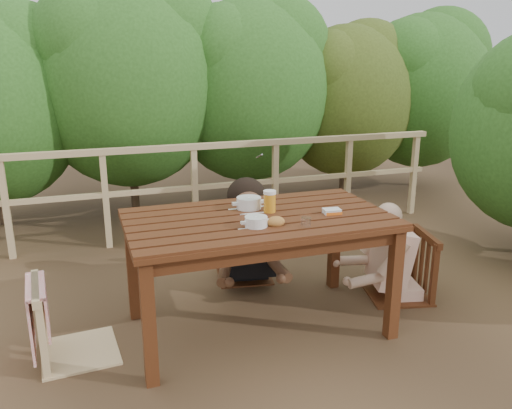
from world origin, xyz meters
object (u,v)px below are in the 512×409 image
object	(u,v)px
chair_far	(244,228)
beer_glass	(270,202)
chair_right	(401,238)
woman	(243,199)
table	(258,274)
butter_tub	(332,212)
soup_far	(249,204)
chair_left	(73,283)
soup_near	(256,223)
bread_roll	(276,222)
diner_right	(406,220)
tumbler	(306,223)

from	to	relation	value
chair_far	beer_glass	distance (m)	0.91
chair_right	woman	bearing A→B (deg)	-112.01
table	butter_tub	distance (m)	0.67
soup_far	chair_left	bearing A→B (deg)	-173.76
chair_left	soup_near	bearing A→B (deg)	-106.99
bread_roll	soup_near	bearing A→B (deg)	175.36
soup_far	diner_right	bearing A→B (deg)	-3.45
woman	bread_roll	bearing A→B (deg)	92.97
butter_tub	chair_far	bearing A→B (deg)	115.10
bread_roll	table	bearing A→B (deg)	101.07
chair_far	diner_right	world-z (taller)	diner_right
chair_right	tumbler	distance (m)	1.16
butter_tub	soup_near	bearing A→B (deg)	-164.56
chair_far	bread_roll	world-z (taller)	chair_far
bread_roll	butter_tub	size ratio (longest dim) A/B	1.04
woman	diner_right	distance (m)	1.33
table	soup_near	size ratio (longest dim) A/B	7.25
chair_left	soup_far	xyz separation A→B (m)	(1.21, 0.13, 0.37)
table	beer_glass	size ratio (longest dim) A/B	10.50
soup_near	bread_roll	size ratio (longest dim) A/B	2.00
table	chair_far	size ratio (longest dim) A/B	1.93
tumbler	woman	bearing A→B (deg)	91.92
soup_near	table	bearing A→B (deg)	66.70
chair_right	diner_right	size ratio (longest dim) A/B	0.77
chair_left	diner_right	size ratio (longest dim) A/B	0.78
table	woman	bearing A→B (deg)	78.86
table	tumbler	world-z (taller)	tumbler
chair_right	soup_far	bearing A→B (deg)	-79.89
chair_far	bread_roll	bearing A→B (deg)	-87.15
table	beer_glass	distance (m)	0.51
woman	tumbler	size ratio (longest dim) A/B	18.89
woman	soup_near	world-z (taller)	woman
tumbler	butter_tub	distance (m)	0.34
diner_right	beer_glass	world-z (taller)	diner_right
bread_roll	soup_far	bearing A→B (deg)	96.54
diner_right	beer_glass	size ratio (longest dim) A/B	7.60
diner_right	chair_right	bearing A→B (deg)	103.64
table	bread_roll	size ratio (longest dim) A/B	14.50
chair_right	soup_near	distance (m)	1.41
chair_right	beer_glass	distance (m)	1.20
diner_right	butter_tub	xyz separation A→B (m)	(-0.77, -0.23, 0.20)
bread_roll	beer_glass	size ratio (longest dim) A/B	0.72
chair_right	bread_roll	distance (m)	1.29
soup_far	soup_near	bearing A→B (deg)	-101.85
table	soup_far	xyz separation A→B (m)	(-0.00, 0.19, 0.46)
chair_right	diner_right	distance (m)	0.15
bread_roll	chair_left	bearing A→B (deg)	167.87
chair_far	chair_right	bearing A→B (deg)	-25.11
soup_far	tumbler	world-z (taller)	soup_far
table	chair_right	distance (m)	1.24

